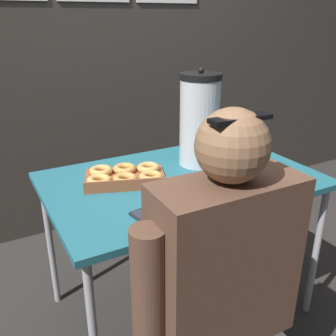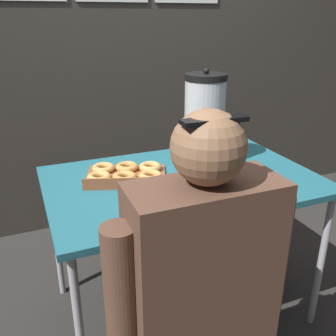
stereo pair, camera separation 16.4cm
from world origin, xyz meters
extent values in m
plane|color=#2D2B28|center=(0.00, 0.00, 0.00)|extent=(12.00, 12.00, 0.00)
cube|color=#38332D|center=(0.00, 1.12, 1.27)|extent=(6.00, 0.10, 2.55)
cube|color=#236675|center=(0.00, 0.00, 0.72)|extent=(1.20, 0.78, 0.03)
cylinder|color=#ADADB2|center=(-0.56, -0.35, 0.35)|extent=(0.03, 0.03, 0.71)
cylinder|color=#ADADB2|center=(0.56, -0.35, 0.35)|extent=(0.03, 0.03, 0.71)
cylinder|color=#ADADB2|center=(-0.56, 0.35, 0.35)|extent=(0.03, 0.03, 0.71)
cylinder|color=#ADADB2|center=(0.56, 0.35, 0.35)|extent=(0.03, 0.03, 0.71)
cube|color=brown|center=(-0.24, 0.10, 0.74)|extent=(0.41, 0.35, 0.02)
cube|color=brown|center=(-0.27, -0.01, 0.77)|extent=(0.34, 0.12, 0.04)
torus|color=#DDA558|center=(-0.36, 0.08, 0.77)|extent=(0.14, 0.14, 0.03)
torus|color=tan|center=(-0.26, 0.04, 0.77)|extent=(0.11, 0.11, 0.03)
torus|color=tan|center=(-0.15, 0.01, 0.77)|extent=(0.14, 0.14, 0.03)
torus|color=tan|center=(-0.32, 0.18, 0.77)|extent=(0.13, 0.13, 0.03)
torus|color=#CE9649|center=(-0.22, 0.15, 0.77)|extent=(0.14, 0.14, 0.03)
torus|color=#DEA659|center=(-0.11, 0.11, 0.77)|extent=(0.13, 0.13, 0.03)
cylinder|color=silver|center=(0.16, 0.11, 0.94)|extent=(0.19, 0.19, 0.41)
cylinder|color=black|center=(0.16, 0.11, 1.16)|extent=(0.19, 0.19, 0.03)
sphere|color=black|center=(0.16, 0.11, 1.19)|extent=(0.03, 0.03, 0.03)
cylinder|color=black|center=(0.16, 0.01, 0.81)|extent=(0.02, 0.05, 0.02)
cube|color=black|center=(-0.30, -0.27, 0.74)|extent=(0.10, 0.16, 0.01)
cube|color=#2D333D|center=(-0.30, -0.27, 0.75)|extent=(0.09, 0.14, 0.00)
cube|color=brown|center=(-0.20, -0.60, 0.73)|extent=(0.45, 0.20, 0.54)
sphere|color=#8E6647|center=(-0.20, -0.60, 1.10)|extent=(0.20, 0.20, 0.20)
cube|color=black|center=(-0.21, -0.63, 1.18)|extent=(0.17, 0.05, 0.01)
cylinder|color=brown|center=(0.05, -0.60, 0.70)|extent=(0.10, 0.10, 0.43)
cylinder|color=brown|center=(-0.46, -0.60, 0.70)|extent=(0.10, 0.10, 0.43)
camera|label=1|loc=(-0.80, -1.34, 1.41)|focal=40.00mm
camera|label=2|loc=(-0.65, -1.41, 1.41)|focal=40.00mm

